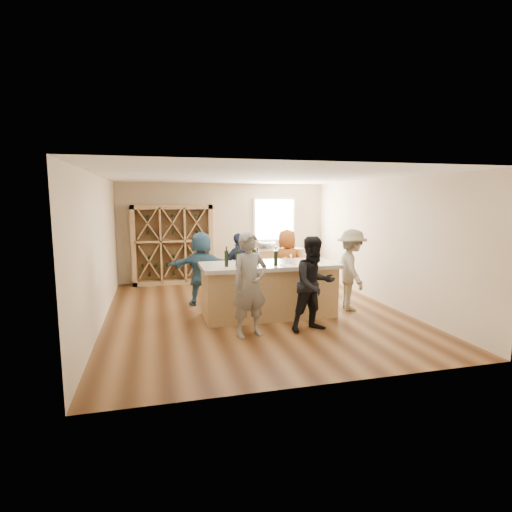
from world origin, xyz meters
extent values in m
cube|color=brown|center=(0.00, 0.00, -0.05)|extent=(6.00, 7.00, 0.10)
cube|color=white|center=(0.00, 0.00, 2.85)|extent=(6.00, 7.00, 0.10)
cube|color=#C9B392|center=(0.00, 3.55, 1.40)|extent=(6.00, 0.10, 2.80)
cube|color=#C9B392|center=(0.00, -3.55, 1.40)|extent=(6.00, 0.10, 2.80)
cube|color=#C9B392|center=(-3.05, 0.00, 1.40)|extent=(0.10, 7.00, 2.80)
cube|color=#C9B392|center=(3.05, 0.00, 1.40)|extent=(0.10, 7.00, 2.80)
cube|color=white|center=(1.50, 3.47, 1.75)|extent=(1.30, 0.06, 1.30)
cube|color=white|center=(1.50, 3.44, 1.75)|extent=(1.18, 0.01, 1.18)
cube|color=#A07C4C|center=(-1.50, 3.27, 1.10)|extent=(2.20, 0.45, 2.20)
cube|color=#A07C4C|center=(1.40, 3.20, 0.43)|extent=(1.60, 0.58, 0.86)
cube|color=#B2A591|center=(1.40, 3.20, 0.89)|extent=(1.70, 0.62, 0.06)
imported|color=silver|center=(1.20, 3.20, 1.01)|extent=(0.54, 0.54, 0.19)
cylinder|color=silver|center=(1.20, 3.38, 1.07)|extent=(0.02, 0.02, 0.30)
cube|color=#A07C4C|center=(0.22, -0.39, 0.50)|extent=(2.60, 1.00, 1.00)
cube|color=#B2A591|center=(0.22, -0.39, 1.04)|extent=(2.72, 1.12, 0.08)
cylinder|color=black|center=(-0.68, -0.57, 1.23)|extent=(0.09, 0.09, 0.31)
cylinder|color=black|center=(-0.47, -0.62, 1.23)|extent=(0.10, 0.10, 0.30)
cylinder|color=black|center=(-0.27, -0.49, 1.24)|extent=(0.10, 0.10, 0.33)
cylinder|color=black|center=(-0.16, -0.66, 1.25)|extent=(0.09, 0.09, 0.33)
cylinder|color=black|center=(-0.07, -0.56, 1.21)|extent=(0.08, 0.08, 0.27)
cone|color=white|center=(-0.08, -0.82, 1.16)|extent=(0.07, 0.07, 0.16)
cone|color=white|center=(0.40, -0.88, 1.17)|extent=(0.07, 0.07, 0.18)
cone|color=white|center=(0.98, -0.82, 1.17)|extent=(0.09, 0.09, 0.19)
cone|color=white|center=(0.65, -0.49, 1.17)|extent=(0.09, 0.09, 0.18)
cube|color=white|center=(-0.16, -0.82, 1.08)|extent=(0.25, 0.33, 0.00)
cube|color=white|center=(0.47, -0.77, 1.08)|extent=(0.25, 0.32, 0.00)
cube|color=white|center=(1.08, -0.81, 1.08)|extent=(0.34, 0.39, 0.00)
imported|color=slate|center=(-0.44, -1.46, 0.90)|extent=(0.76, 0.63, 1.80)
imported|color=black|center=(0.74, -1.48, 0.85)|extent=(0.90, 0.61, 1.71)
imported|color=gray|center=(2.05, -0.37, 0.87)|extent=(0.72, 1.20, 1.73)
imported|color=#191E38|center=(-0.13, 0.79, 0.80)|extent=(1.04, 0.78, 1.60)
imported|color=#994C19|center=(1.00, 0.80, 0.83)|extent=(0.86, 0.61, 1.66)
imported|color=#335972|center=(-0.99, 0.81, 0.83)|extent=(1.60, 0.81, 1.65)
cylinder|color=black|center=(0.27, -0.69, 1.23)|extent=(0.07, 0.07, 0.30)
camera|label=1|loc=(-1.99, -7.96, 2.36)|focal=28.00mm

